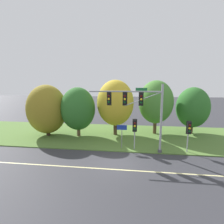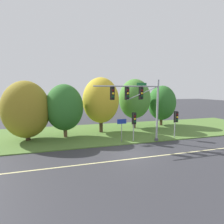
# 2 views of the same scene
# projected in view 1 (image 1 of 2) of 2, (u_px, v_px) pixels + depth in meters

# --- Properties ---
(ground_plane) EXTENTS (160.00, 160.00, 0.00)m
(ground_plane) POSITION_uv_depth(u_px,v_px,m) (117.00, 163.00, 15.40)
(ground_plane) COLOR #333338
(lane_stripe) EXTENTS (36.00, 0.16, 0.01)m
(lane_stripe) POSITION_uv_depth(u_px,v_px,m) (115.00, 169.00, 14.23)
(lane_stripe) COLOR beige
(lane_stripe) RESTS_ON ground
(grass_verge) EXTENTS (48.00, 11.50, 0.10)m
(grass_verge) POSITION_uv_depth(u_px,v_px,m) (123.00, 135.00, 23.47)
(grass_verge) COLOR #517533
(grass_verge) RESTS_ON ground
(traffic_signal_mast) EXTENTS (7.31, 0.49, 6.79)m
(traffic_signal_mast) POSITION_uv_depth(u_px,v_px,m) (138.00, 106.00, 17.06)
(traffic_signal_mast) COLOR #9EA0A5
(traffic_signal_mast) RESTS_ON grass_verge
(pedestrian_signal_near_kerb) EXTENTS (0.46, 0.55, 3.20)m
(pedestrian_signal_near_kerb) POSITION_uv_depth(u_px,v_px,m) (189.00, 130.00, 17.19)
(pedestrian_signal_near_kerb) COLOR #9EA0A5
(pedestrian_signal_near_kerb) RESTS_ON grass_verge
(pedestrian_signal_further_along) EXTENTS (0.46, 0.55, 3.24)m
(pedestrian_signal_further_along) POSITION_uv_depth(u_px,v_px,m) (135.00, 128.00, 17.92)
(pedestrian_signal_further_along) COLOR #9EA0A5
(pedestrian_signal_further_along) RESTS_ON grass_verge
(route_sign_post) EXTENTS (1.05, 0.08, 2.56)m
(route_sign_post) POSITION_uv_depth(u_px,v_px,m) (122.00, 132.00, 18.48)
(route_sign_post) COLOR slate
(route_sign_post) RESTS_ON grass_verge
(tree_nearest_road) EXTENTS (5.10, 5.10, 6.70)m
(tree_nearest_road) POSITION_uv_depth(u_px,v_px,m) (47.00, 109.00, 22.82)
(tree_nearest_road) COLOR #423021
(tree_nearest_road) RESTS_ON grass_verge
(tree_left_of_mast) EXTENTS (4.41, 4.41, 6.37)m
(tree_left_of_mast) POSITION_uv_depth(u_px,v_px,m) (78.00, 109.00, 22.50)
(tree_left_of_mast) COLOR brown
(tree_left_of_mast) RESTS_ON grass_verge
(tree_behind_signpost) EXTENTS (4.83, 4.83, 7.33)m
(tree_behind_signpost) POSITION_uv_depth(u_px,v_px,m) (115.00, 103.00, 23.05)
(tree_behind_signpost) COLOR #423021
(tree_behind_signpost) RESTS_ON grass_verge
(tree_mid_verge) EXTENTS (4.64, 4.64, 7.27)m
(tree_mid_verge) POSITION_uv_depth(u_px,v_px,m) (156.00, 102.00, 23.54)
(tree_mid_verge) COLOR #4C3823
(tree_mid_verge) RESTS_ON grass_verge
(tree_tall_centre) EXTENTS (4.39, 4.39, 6.36)m
(tree_tall_centre) POSITION_uv_depth(u_px,v_px,m) (193.00, 107.00, 23.74)
(tree_tall_centre) COLOR #4C3823
(tree_tall_centre) RESTS_ON grass_verge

